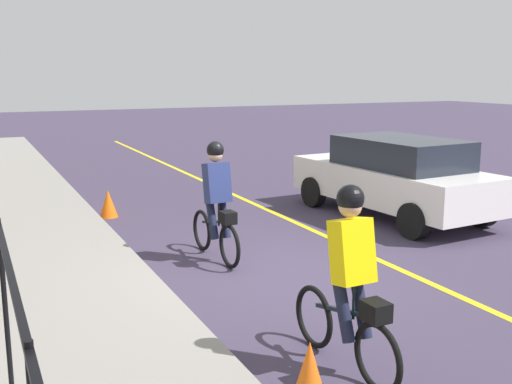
% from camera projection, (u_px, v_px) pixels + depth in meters
% --- Properties ---
extents(ground_plane, '(80.00, 80.00, 0.00)m').
position_uv_depth(ground_plane, '(283.00, 272.00, 8.83)').
color(ground_plane, '#3B3348').
extents(lane_line_centre, '(36.00, 0.12, 0.01)m').
position_uv_depth(lane_line_centre, '(374.00, 258.00, 9.50)').
color(lane_line_centre, yellow).
rests_on(lane_line_centre, ground).
extents(sidewalk, '(40.00, 3.20, 0.15)m').
position_uv_depth(sidewalk, '(34.00, 305.00, 7.39)').
color(sidewalk, gray).
rests_on(sidewalk, ground).
extents(cyclist_lead, '(1.71, 0.37, 1.83)m').
position_uv_depth(cyclist_lead, '(217.00, 202.00, 9.25)').
color(cyclist_lead, black).
rests_on(cyclist_lead, ground).
extents(cyclist_follow, '(1.71, 0.37, 1.83)m').
position_uv_depth(cyclist_follow, '(350.00, 281.00, 5.75)').
color(cyclist_follow, black).
rests_on(cyclist_follow, ground).
extents(patrol_sedan, '(4.53, 2.21, 1.58)m').
position_uv_depth(patrol_sedan, '(395.00, 176.00, 12.09)').
color(patrol_sedan, white).
rests_on(patrol_sedan, ground).
extents(traffic_cone_near, '(0.36, 0.36, 0.55)m').
position_uv_depth(traffic_cone_near, '(108.00, 204.00, 12.14)').
color(traffic_cone_near, '#ED5D0E').
rests_on(traffic_cone_near, ground).
extents(traffic_cone_far, '(0.36, 0.36, 0.64)m').
position_uv_depth(traffic_cone_far, '(309.00, 377.00, 5.15)').
color(traffic_cone_far, orange).
rests_on(traffic_cone_far, ground).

